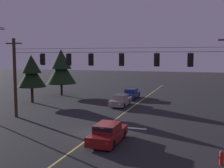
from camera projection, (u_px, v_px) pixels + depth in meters
ground_plane at (96, 133)px, 22.01m from camera, size 180.00×180.00×0.00m
lane_centre_stripe at (126, 112)px, 30.64m from camera, size 0.14×60.00×0.01m
stop_bar_paint at (127, 128)px, 23.81m from camera, size 3.40×0.36×0.01m
signal_span_assembly at (109, 79)px, 24.55m from camera, size 21.63×0.32×7.90m
traffic_light_leftmost at (42, 59)px, 26.44m from camera, size 0.48×0.41×1.22m
traffic_light_left_inner at (68, 59)px, 25.57m from camera, size 0.48×0.41×1.22m
traffic_light_centre at (90, 59)px, 24.89m from camera, size 0.48×0.41×1.22m
traffic_light_right_inner at (121, 60)px, 24.00m from camera, size 0.48×0.41×1.22m
traffic_light_rightmost at (156, 60)px, 23.04m from camera, size 0.48×0.41×1.22m
traffic_light_far_right at (190, 60)px, 22.20m from camera, size 0.48×0.41×1.22m
car_waiting_near_lane at (108, 133)px, 19.73m from camera, size 1.80×4.33×1.39m
car_oncoming_lead at (120, 101)px, 34.23m from camera, size 1.80×4.42×1.39m
car_oncoming_trailing at (131, 94)px, 40.23m from camera, size 1.80×4.42×1.39m
tree_verge_near at (32, 73)px, 36.27m from camera, size 3.70×3.70×6.33m
tree_verge_far at (61, 68)px, 42.95m from camera, size 4.65×4.65×7.20m
fire_hydrant at (221, 158)px, 15.60m from camera, size 0.44×0.22×0.84m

